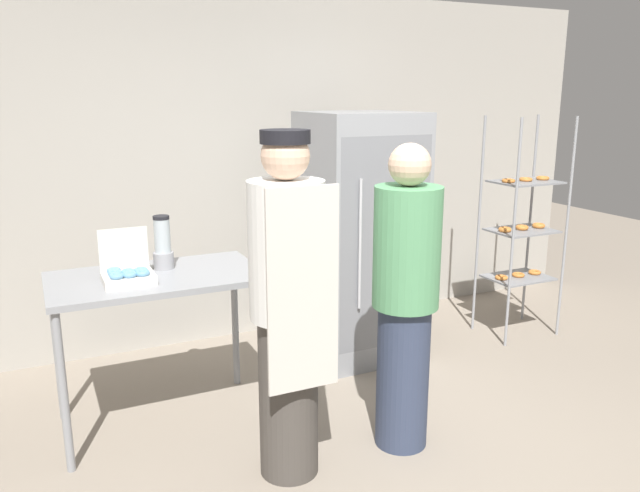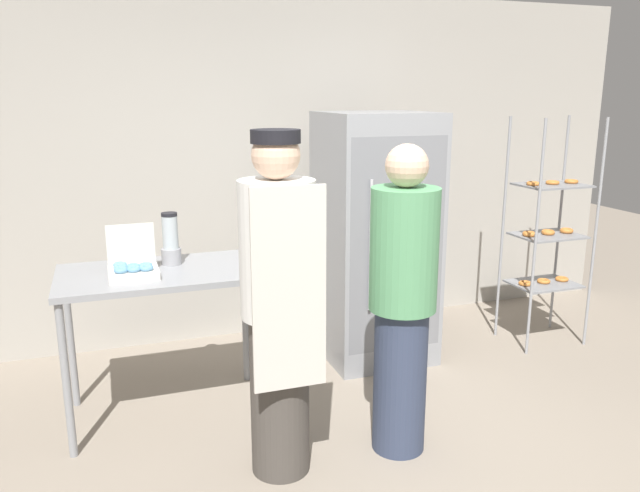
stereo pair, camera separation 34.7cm
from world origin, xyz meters
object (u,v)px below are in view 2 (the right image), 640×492
at_px(baking_rack, 548,234).
at_px(person_baker, 279,303).
at_px(blender_pitcher, 171,242).
at_px(person_customer, 402,301).
at_px(donut_box, 133,269).
at_px(refrigerator, 375,238).

distance_m(baking_rack, person_baker, 2.66).
height_order(blender_pitcher, person_customer, person_customer).
bearing_deg(person_baker, donut_box, 132.52).
distance_m(blender_pitcher, person_customer, 1.45).
relative_size(baking_rack, person_baker, 1.00).
relative_size(baking_rack, donut_box, 6.23).
distance_m(donut_box, person_baker, 0.97).
bearing_deg(baking_rack, person_baker, -157.23).
bearing_deg(person_baker, refrigerator, 48.76).
distance_m(refrigerator, baking_rack, 1.39).
relative_size(person_baker, person_customer, 1.05).
height_order(donut_box, person_customer, person_customer).
distance_m(person_baker, person_customer, 0.68).
xyz_separation_m(donut_box, person_baker, (0.65, -0.71, -0.05)).
relative_size(refrigerator, blender_pitcher, 5.68).
bearing_deg(person_customer, blender_pitcher, 139.69).
xyz_separation_m(refrigerator, donut_box, (-1.73, -0.51, 0.07)).
height_order(baking_rack, person_customer, baking_rack).
height_order(refrigerator, person_customer, refrigerator).
bearing_deg(baking_rack, refrigerator, 171.82).
bearing_deg(person_customer, refrigerator, 72.21).
distance_m(baking_rack, blender_pitcher, 2.88).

